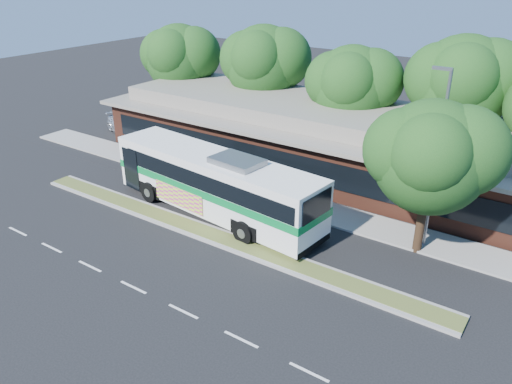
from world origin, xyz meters
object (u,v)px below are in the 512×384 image
(sedan, at_px, (126,125))
(sidewalk_tree, at_px, (441,156))
(lamp_post, at_px, (437,156))
(transit_bus, at_px, (216,180))

(sedan, bearing_deg, sidewalk_tree, -77.74)
(lamp_post, xyz_separation_m, sidewalk_tree, (0.31, -0.57, 0.29))
(lamp_post, bearing_deg, sidewalk_tree, -61.69)
(lamp_post, distance_m, sedan, 27.13)
(lamp_post, xyz_separation_m, transit_bus, (-10.94, -3.24, -2.75))
(transit_bus, distance_m, sidewalk_tree, 11.95)
(transit_bus, xyz_separation_m, sidewalk_tree, (11.25, 2.67, 3.04))
(lamp_post, xyz_separation_m, sedan, (-26.51, 3.99, -4.17))
(lamp_post, height_order, transit_bus, lamp_post)
(transit_bus, bearing_deg, sidewalk_tree, 19.29)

